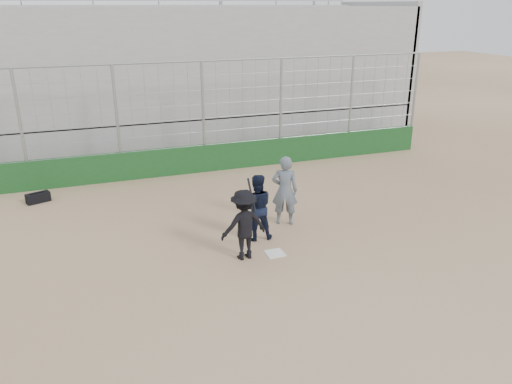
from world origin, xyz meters
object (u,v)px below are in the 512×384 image
object	(u,v)px
umpire	(285,194)
catcher_crouched	(256,218)
batter_at_plate	(244,225)
equipment_bag	(38,198)

from	to	relation	value
umpire	catcher_crouched	bearing A→B (deg)	56.52
batter_at_plate	catcher_crouched	world-z (taller)	batter_at_plate
catcher_crouched	umpire	bearing A→B (deg)	32.91
batter_at_plate	equipment_bag	size ratio (longest dim) A/B	2.50
equipment_bag	umpire	bearing A→B (deg)	-31.69
batter_at_plate	equipment_bag	distance (m)	7.53
batter_at_plate	umpire	bearing A→B (deg)	42.05
umpire	equipment_bag	size ratio (longest dim) A/B	2.34
batter_at_plate	umpire	size ratio (longest dim) A/B	1.07
umpire	equipment_bag	bearing A→B (deg)	-8.09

